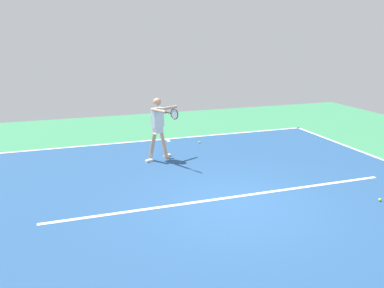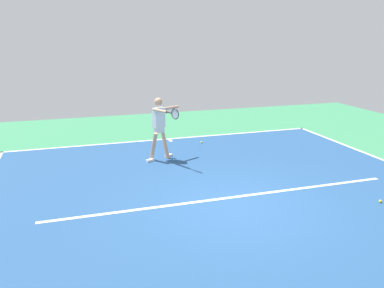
% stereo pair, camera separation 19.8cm
% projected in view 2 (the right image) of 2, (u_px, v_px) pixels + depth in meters
% --- Properties ---
extents(ground_plane, '(21.04, 21.04, 0.00)m').
position_uv_depth(ground_plane, '(236.00, 205.00, 8.37)').
color(ground_plane, '#388456').
extents(court_surface, '(10.73, 11.68, 0.00)m').
position_uv_depth(court_surface, '(236.00, 205.00, 8.37)').
color(court_surface, navy).
rests_on(court_surface, ground_plane).
extents(court_line_baseline_near, '(10.73, 0.10, 0.01)m').
position_uv_depth(court_line_baseline_near, '(169.00, 139.00, 13.68)').
color(court_line_baseline_near, white).
rests_on(court_line_baseline_near, ground_plane).
extents(court_line_service, '(8.05, 0.10, 0.01)m').
position_uv_depth(court_line_service, '(229.00, 198.00, 8.73)').
color(court_line_service, white).
rests_on(court_line_service, ground_plane).
extents(court_line_centre_mark, '(0.10, 0.30, 0.01)m').
position_uv_depth(court_line_centre_mark, '(170.00, 140.00, 13.50)').
color(court_line_centre_mark, white).
rests_on(court_line_centre_mark, ground_plane).
extents(tennis_player, '(1.11, 1.38, 1.81)m').
position_uv_depth(tennis_player, '(160.00, 124.00, 11.16)').
color(tennis_player, tan).
rests_on(tennis_player, ground_plane).
extents(tennis_ball_near_service_line, '(0.07, 0.07, 0.07)m').
position_uv_depth(tennis_ball_near_service_line, '(202.00, 142.00, 13.14)').
color(tennis_ball_near_service_line, '#C6E53D').
rests_on(tennis_ball_near_service_line, ground_plane).
extents(tennis_ball_far_corner, '(0.07, 0.07, 0.07)m').
position_uv_depth(tennis_ball_far_corner, '(380.00, 201.00, 8.46)').
color(tennis_ball_far_corner, yellow).
rests_on(tennis_ball_far_corner, ground_plane).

